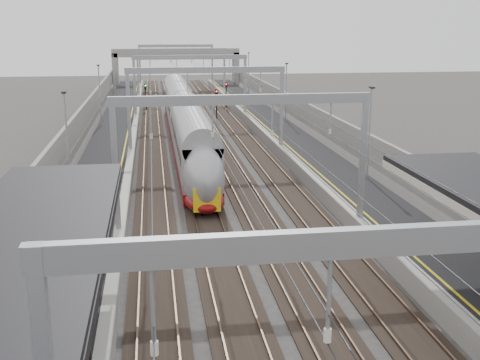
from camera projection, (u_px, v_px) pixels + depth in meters
name	position (u px, v px, depth m)	size (l,w,h in m)	color
platform_left	(112.00, 149.00, 52.07)	(4.00, 120.00, 1.00)	black
platform_right	(292.00, 143.00, 54.31)	(4.00, 120.00, 1.00)	black
tracks	(204.00, 151.00, 53.31)	(11.40, 140.00, 0.20)	black
overhead_line	(197.00, 76.00, 58.12)	(13.00, 140.00, 6.60)	gray
overbridge	(176.00, 58.00, 104.67)	(22.00, 2.20, 6.90)	gray
wall_left	(73.00, 137.00, 51.35)	(0.30, 120.00, 3.20)	gray
wall_right	(327.00, 131.00, 54.48)	(0.30, 120.00, 3.20)	gray
train	(185.00, 127.00, 54.38)	(2.51, 45.65, 3.97)	maroon
signal_green	(146.00, 92.00, 78.26)	(0.32, 0.32, 3.48)	black
signal_red_near	(217.00, 98.00, 71.51)	(0.32, 0.32, 3.48)	black
signal_red_far	(226.00, 90.00, 80.01)	(0.32, 0.32, 3.48)	black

